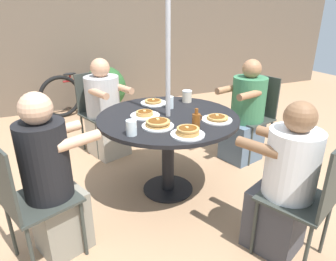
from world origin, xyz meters
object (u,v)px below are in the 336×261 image
Objects in this scene: diner_east at (52,184)px; drinking_glass_b at (170,102)px; patio_chair_east at (26,196)px; potted_shrub at (105,89)px; drinking_glass_a at (131,128)px; patio_chair_north at (97,107)px; pancake_plate_e at (145,114)px; patio_table at (168,128)px; coffee_cup at (187,96)px; pancake_plate_d at (188,132)px; syrup_bottle at (196,120)px; pancake_plate_a at (158,124)px; pancake_plate_c at (217,119)px; diner_south at (284,187)px; diner_west at (245,116)px; bicycle at (83,93)px; pancake_plate_b at (153,102)px; patio_chair_south at (311,195)px; diner_north at (105,113)px; patio_chair_west at (255,112)px.

diner_east is 10.46× the size of drinking_glass_b.
patio_chair_east reaches higher than potted_shrub.
patio_chair_north is at bearing 89.25° from drinking_glass_a.
drinking_glass_b reaches higher than potted_shrub.
patio_chair_north is 1.67m from diner_east.
drinking_glass_b is (0.29, 0.12, 0.04)m from pancake_plate_e.
coffee_cup reaches higher than patio_table.
syrup_bottle is at bearing 42.59° from pancake_plate_d.
pancake_plate_a is 0.27m from pancake_plate_e.
drinking_glass_a reaches higher than drinking_glass_b.
syrup_bottle reaches higher than pancake_plate_e.
patio_chair_east is 3.63× the size of pancake_plate_c.
drinking_glass_b is at bearing 89.90° from syrup_bottle.
patio_chair_east is 8.05× the size of coffee_cup.
patio_table is 1.11× the size of diner_south.
diner_west reaches higher than bicycle.
pancake_plate_d is at bearing -89.48° from potted_shrub.
diner_south is 4.35× the size of pancake_plate_b.
potted_shrub is at bearing 86.81° from pancake_plate_e.
bicycle is (0.65, 2.99, -0.20)m from diner_east.
diner_west reaches higher than pancake_plate_d.
patio_table is 1.24m from patio_chair_south.
pancake_plate_d reaches higher than pancake_plate_e.
patio_chair_south is at bearing -55.74° from pancake_plate_a.
drinking_glass_a is at bearing 68.19° from diner_north.
pancake_plate_c is (-0.71, -0.52, 0.25)m from diner_west.
diner_east is 7.83× the size of syrup_bottle.
diner_north is 1.61m from bicycle.
patio_chair_east is 1.76m from patio_chair_south.
diner_south is at bearing -53.63° from pancake_plate_a.
patio_chair_west reaches higher than drinking_glass_b.
potted_shrub is at bearing 101.67° from coffee_cup.
coffee_cup is (-0.06, 1.29, 0.29)m from diner_south.
diner_north is 0.99× the size of diner_west.
pancake_plate_e is at bearing 98.28° from diner_east.
diner_east is 10.19× the size of coffee_cup.
diner_south is at bearing -83.66° from pancake_plate_c.
patio_chair_south is (1.46, -0.75, -0.01)m from diner_east.
pancake_plate_c is 2.21× the size of drinking_glass_a.
diner_east reaches higher than diner_south.
patio_chair_north is at bearing -90.00° from diner_north.
patio_table is at bearing 90.00° from patio_chair_west.
patio_chair_east is 0.82× the size of diner_west.
diner_east reaches higher than pancake_plate_e.
pancake_plate_a is 0.28m from pancake_plate_d.
drinking_glass_a is at bearing 96.41° from diner_west.
pancake_plate_d is 0.84m from coffee_cup.
pancake_plate_b is (-0.45, 1.52, 0.23)m from patio_chair_south.
drinking_glass_a is at bearing 175.50° from syrup_bottle.
patio_chair_north is 1.44m from bicycle.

